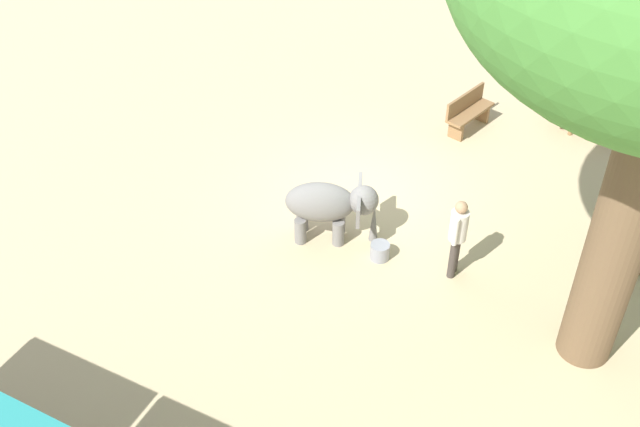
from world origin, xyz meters
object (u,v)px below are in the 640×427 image
picnic_table_near (590,101)px  person_handler (458,233)px  elephant (330,205)px  wooden_bench (468,111)px  feed_bucket (380,251)px

picnic_table_near → person_handler: bearing=-21.8°
elephant → person_handler: bearing=-19.8°
wooden_bench → elephant: bearing=3.0°
wooden_bench → feed_bucket: size_ratio=4.04×
picnic_table_near → feed_bucket: picnic_table_near is taller
elephant → wooden_bench: elephant is taller
person_handler → wooden_bench: person_handler is taller
wooden_bench → feed_bucket: bearing=15.5°
elephant → feed_bucket: size_ratio=4.85×
person_handler → picnic_table_near: size_ratio=0.91×
elephant → feed_bucket: (-1.09, 0.11, -0.62)m
elephant → person_handler: person_handler is taller
person_handler → wooden_bench: bearing=-78.3°
elephant → person_handler: 2.42m
elephant → person_handler: size_ratio=1.08×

